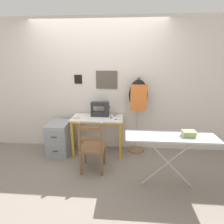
{
  "coord_description": "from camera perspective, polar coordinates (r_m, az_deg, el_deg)",
  "views": [
    {
      "loc": [
        0.51,
        -2.87,
        1.81
      ],
      "look_at": [
        0.28,
        0.21,
        0.87
      ],
      "focal_mm": 28.0,
      "sensor_mm": 36.0,
      "label": 1
    }
  ],
  "objects": [
    {
      "name": "dress_form",
      "position": [
        3.34,
        8.5,
        4.33
      ],
      "size": [
        0.35,
        0.32,
        1.5
      ],
      "color": "#846647",
      "rests_on": "ground_plane"
    },
    {
      "name": "scissors",
      "position": [
        3.19,
        1.71,
        -2.46
      ],
      "size": [
        0.13,
        0.08,
        0.01
      ],
      "color": "silver",
      "rests_on": "sewing_table"
    },
    {
      "name": "thread_spool_far_edge",
      "position": [
        3.35,
        1.55,
        -1.14
      ],
      "size": [
        0.04,
        0.04,
        0.04
      ],
      "color": "silver",
      "rests_on": "sewing_table"
    },
    {
      "name": "storage_box",
      "position": [
        2.59,
        23.77,
        -6.47
      ],
      "size": [
        0.17,
        0.12,
        0.08
      ],
      "color": "#8EB266",
      "rests_on": "ironing_board"
    },
    {
      "name": "sewing_table",
      "position": [
        3.35,
        -4.83,
        -3.72
      ],
      "size": [
        0.97,
        0.47,
        0.75
      ],
      "color": "silver",
      "rests_on": "ground_plane"
    },
    {
      "name": "ironing_board",
      "position": [
        2.55,
        18.62,
        -8.3
      ],
      "size": [
        1.24,
        0.36,
        0.81
      ],
      "color": "#ADB2B7",
      "rests_on": "ground_plane"
    },
    {
      "name": "thread_spool_near_machine",
      "position": [
        3.24,
        -0.37,
        -1.83
      ],
      "size": [
        0.04,
        0.04,
        0.04
      ],
      "color": "green",
      "rests_on": "sewing_table"
    },
    {
      "name": "fabric_bowl",
      "position": [
        3.31,
        -11.48,
        -1.65
      ],
      "size": [
        0.11,
        0.11,
        0.05
      ],
      "color": "silver",
      "rests_on": "sewing_table"
    },
    {
      "name": "filing_cabinet",
      "position": [
        3.62,
        -16.68,
        -8.15
      ],
      "size": [
        0.39,
        0.53,
        0.64
      ],
      "color": "#93999E",
      "rests_on": "ground_plane"
    },
    {
      "name": "ground_plane",
      "position": [
        3.43,
        -5.14,
        -14.97
      ],
      "size": [
        14.0,
        14.0,
        0.0
      ],
      "primitive_type": "plane",
      "color": "gray"
    },
    {
      "name": "wall_back",
      "position": [
        3.48,
        -4.3,
        8.05
      ],
      "size": [
        10.0,
        0.07,
        2.55
      ],
      "color": "silver",
      "rests_on": "ground_plane"
    },
    {
      "name": "wooden_chair",
      "position": [
        2.92,
        -6.47,
        -11.54
      ],
      "size": [
        0.4,
        0.38,
        0.91
      ],
      "color": "brown",
      "rests_on": "ground_plane"
    },
    {
      "name": "sewing_machine",
      "position": [
        3.36,
        -3.57,
        0.84
      ],
      "size": [
        0.36,
        0.15,
        0.3
      ],
      "color": "#28282D",
      "rests_on": "sewing_table"
    },
    {
      "name": "thread_spool_mid_table",
      "position": [
        3.34,
        0.7,
        -1.16
      ],
      "size": [
        0.03,
        0.03,
        0.04
      ],
      "color": "purple",
      "rests_on": "sewing_table"
    }
  ]
}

